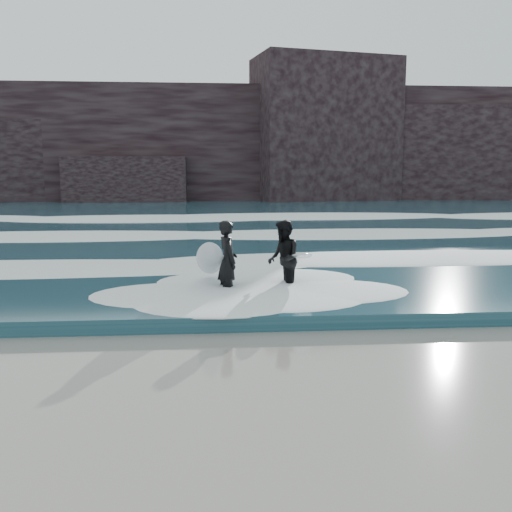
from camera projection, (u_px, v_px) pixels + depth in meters
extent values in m
plane|color=#7F6451|center=(294.00, 397.00, 7.47)|extent=(120.00, 120.00, 0.00)
cube|color=#1C4554|center=(227.00, 214.00, 36.03)|extent=(90.00, 52.00, 0.30)
cube|color=black|center=(221.00, 147.00, 52.05)|extent=(70.00, 9.00, 10.00)
ellipsoid|color=white|center=(248.00, 260.00, 16.28)|extent=(60.00, 3.20, 0.20)
ellipsoid|color=white|center=(237.00, 232.00, 23.18)|extent=(60.00, 4.00, 0.24)
ellipsoid|color=white|center=(229.00, 214.00, 32.04)|extent=(60.00, 4.80, 0.30)
imported|color=black|center=(228.00, 261.00, 12.83)|extent=(0.60, 0.76, 1.83)
ellipsoid|color=silver|center=(210.00, 259.00, 12.84)|extent=(0.63, 2.10, 1.14)
imported|color=black|center=(283.00, 259.00, 13.22)|extent=(0.72, 0.91, 1.81)
ellipsoid|color=silver|center=(301.00, 256.00, 13.25)|extent=(0.70, 1.90, 0.46)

